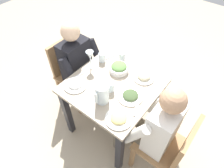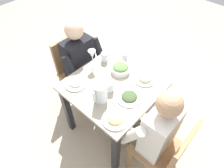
% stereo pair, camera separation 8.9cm
% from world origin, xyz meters
% --- Properties ---
extents(ground_plane, '(8.00, 8.00, 0.00)m').
position_xyz_m(ground_plane, '(0.00, 0.00, 0.00)').
color(ground_plane, tan).
extents(dining_table, '(0.80, 0.80, 0.75)m').
position_xyz_m(dining_table, '(0.00, 0.00, 0.60)').
color(dining_table, gray).
rests_on(dining_table, ground_plane).
extents(chair_near, '(0.40, 0.40, 0.85)m').
position_xyz_m(chair_near, '(-0.07, -0.69, 0.48)').
color(chair_near, '#997047').
rests_on(chair_near, ground_plane).
extents(chair_far, '(0.40, 0.40, 0.85)m').
position_xyz_m(chair_far, '(0.08, 0.69, 0.48)').
color(chair_far, '#997047').
rests_on(chair_far, ground_plane).
extents(diner_near, '(0.48, 0.53, 1.15)m').
position_xyz_m(diner_near, '(-0.07, -0.49, 0.62)').
color(diner_near, black).
rests_on(diner_near, ground_plane).
extents(diner_far, '(0.48, 0.53, 1.15)m').
position_xyz_m(diner_far, '(0.08, 0.49, 0.62)').
color(diner_far, silver).
rests_on(diner_far, ground_plane).
extents(water_pitcher, '(0.16, 0.12, 0.19)m').
position_xyz_m(water_pitcher, '(0.21, 0.04, 0.84)').
color(water_pitcher, silver).
rests_on(water_pitcher, dining_table).
extents(salad_bowl, '(0.19, 0.19, 0.09)m').
position_xyz_m(salad_bowl, '(-0.18, -0.07, 0.79)').
color(salad_bowl, white).
rests_on(salad_bowl, dining_table).
extents(plate_dolmas, '(0.22, 0.22, 0.05)m').
position_xyz_m(plate_dolmas, '(0.02, 0.21, 0.76)').
color(plate_dolmas, white).
rests_on(plate_dolmas, dining_table).
extents(plate_yoghurt, '(0.21, 0.21, 0.05)m').
position_xyz_m(plate_yoghurt, '(0.23, -0.27, 0.77)').
color(plate_yoghurt, white).
rests_on(plate_yoghurt, dining_table).
extents(plate_fries, '(0.22, 0.22, 0.05)m').
position_xyz_m(plate_fries, '(0.27, 0.27, 0.77)').
color(plate_fries, white).
rests_on(plate_fries, dining_table).
extents(plate_beans, '(0.20, 0.20, 0.05)m').
position_xyz_m(plate_beans, '(-0.25, 0.18, 0.77)').
color(plate_beans, white).
rests_on(plate_beans, dining_table).
extents(water_glass_center, '(0.06, 0.06, 0.10)m').
position_xyz_m(water_glass_center, '(-0.33, -0.14, 0.80)').
color(water_glass_center, silver).
rests_on(water_glass_center, dining_table).
extents(water_glass_far_left, '(0.07, 0.07, 0.10)m').
position_xyz_m(water_glass_far_left, '(0.07, 0.02, 0.80)').
color(water_glass_far_left, silver).
rests_on(water_glass_far_left, dining_table).
extents(water_glass_near_left, '(0.07, 0.07, 0.10)m').
position_xyz_m(water_glass_near_left, '(-0.19, -0.30, 0.80)').
color(water_glass_near_left, silver).
rests_on(water_glass_near_left, dining_table).
extents(wine_glass, '(0.08, 0.08, 0.20)m').
position_xyz_m(wine_glass, '(-0.05, -0.33, 0.89)').
color(wine_glass, silver).
rests_on(wine_glass, dining_table).
extents(fork_near, '(0.17, 0.09, 0.01)m').
position_xyz_m(fork_near, '(0.22, 0.29, 0.75)').
color(fork_near, silver).
rests_on(fork_near, dining_table).
extents(knife_near, '(0.18, 0.08, 0.01)m').
position_xyz_m(knife_near, '(-0.26, -0.28, 0.75)').
color(knife_near, silver).
rests_on(knife_near, dining_table).
extents(fork_far, '(0.17, 0.09, 0.01)m').
position_xyz_m(fork_far, '(0.09, 0.32, 0.75)').
color(fork_far, silver).
rests_on(fork_far, dining_table).
extents(knife_far, '(0.19, 0.05, 0.01)m').
position_xyz_m(knife_far, '(0.14, -0.34, 0.75)').
color(knife_far, silver).
rests_on(knife_far, dining_table).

